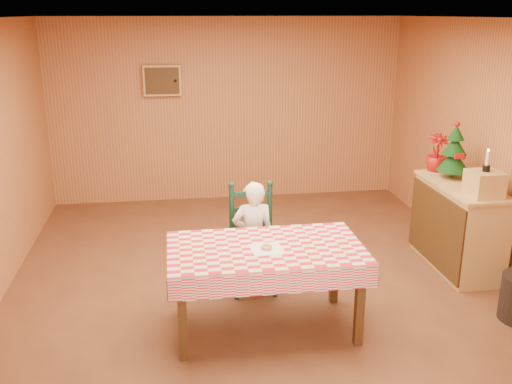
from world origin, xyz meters
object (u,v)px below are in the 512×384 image
ladder_chair (252,241)px  crate (484,184)px  seated_child (253,237)px  shelf_unit (457,226)px  dining_table (266,256)px  christmas_tree (454,153)px

ladder_chair → crate: 2.33m
seated_child → ladder_chair: bearing=-90.0°
ladder_chair → shelf_unit: bearing=4.5°
shelf_unit → crate: bearing=-88.8°
ladder_chair → crate: crate is taller
dining_table → christmas_tree: bearing=28.3°
ladder_chair → christmas_tree: (2.25, 0.43, 0.71)m
dining_table → christmas_tree: 2.61m
dining_table → seated_child: (0.00, 0.73, -0.13)m
christmas_tree → ladder_chair: bearing=-169.3°
dining_table → shelf_unit: bearing=23.2°
seated_child → crate: 2.31m
shelf_unit → seated_child: bearing=-174.1°
ladder_chair → shelf_unit: size_ratio=0.87×
seated_child → dining_table: bearing=90.0°
seated_child → christmas_tree: christmas_tree is taller
shelf_unit → christmas_tree: christmas_tree is taller
ladder_chair → seated_child: (0.00, -0.06, 0.06)m
ladder_chair → christmas_tree: bearing=10.7°
christmas_tree → shelf_unit: bearing=-92.0°
seated_child → shelf_unit: bearing=-174.1°
shelf_unit → christmas_tree: size_ratio=2.00×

